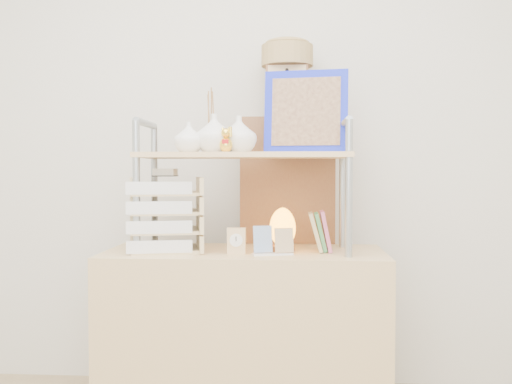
{
  "coord_description": "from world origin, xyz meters",
  "views": [
    {
      "loc": [
        0.21,
        -1.23,
        1.1
      ],
      "look_at": [
        0.05,
        1.2,
        1.0
      ],
      "focal_mm": 40.0,
      "sensor_mm": 36.0,
      "label": 1
    }
  ],
  "objects_px": {
    "letter_tray": "(166,218)",
    "salt_lamp": "(283,229)",
    "desk": "(245,337)",
    "cabinet": "(287,256)"
  },
  "relations": [
    {
      "from": "letter_tray",
      "to": "salt_lamp",
      "type": "xyz_separation_m",
      "value": [
        0.5,
        0.03,
        -0.05
      ]
    },
    {
      "from": "desk",
      "to": "cabinet",
      "type": "height_order",
      "value": "cabinet"
    },
    {
      "from": "salt_lamp",
      "to": "letter_tray",
      "type": "bearing_deg",
      "value": -176.08
    },
    {
      "from": "letter_tray",
      "to": "salt_lamp",
      "type": "bearing_deg",
      "value": 3.92
    },
    {
      "from": "letter_tray",
      "to": "salt_lamp",
      "type": "relative_size",
      "value": 1.9
    },
    {
      "from": "cabinet",
      "to": "salt_lamp",
      "type": "distance_m",
      "value": 0.4
    },
    {
      "from": "desk",
      "to": "letter_tray",
      "type": "xyz_separation_m",
      "value": [
        -0.34,
        -0.03,
        0.52
      ]
    },
    {
      "from": "cabinet",
      "to": "letter_tray",
      "type": "xyz_separation_m",
      "value": [
        -0.52,
        -0.4,
        0.22
      ]
    },
    {
      "from": "desk",
      "to": "letter_tray",
      "type": "relative_size",
      "value": 3.38
    },
    {
      "from": "cabinet",
      "to": "letter_tray",
      "type": "bearing_deg",
      "value": -144.46
    }
  ]
}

